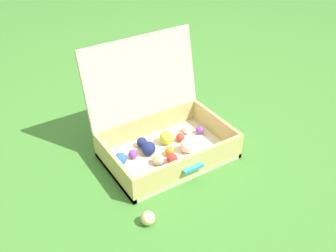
% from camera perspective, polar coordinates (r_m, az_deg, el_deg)
% --- Properties ---
extents(ground_plane, '(16.00, 16.00, 0.00)m').
position_cam_1_polar(ground_plane, '(2.18, 0.92, -2.97)').
color(ground_plane, '#3D7A2D').
extents(open_suitcase, '(0.64, 0.55, 0.56)m').
position_cam_1_polar(open_suitcase, '(2.08, -1.12, -0.68)').
color(open_suitcase, beige).
rests_on(open_suitcase, ground).
extents(stray_ball_on_grass, '(0.06, 0.06, 0.06)m').
position_cam_1_polar(stray_ball_on_grass, '(1.76, -2.87, -12.95)').
color(stray_ball_on_grass, '#D1B784').
rests_on(stray_ball_on_grass, ground).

